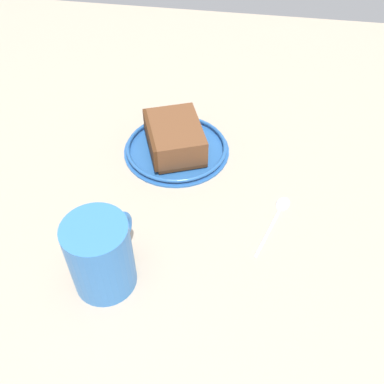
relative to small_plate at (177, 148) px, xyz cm
name	(u,v)px	position (x,y,z in cm)	size (l,w,h in cm)	color
ground_plane	(171,207)	(11.56, 1.21, -1.87)	(132.42, 132.42, 2.53)	tan
small_plate	(177,148)	(0.00, 0.00, 0.00)	(17.78, 17.78, 1.23)	#26599E
cake_slice	(175,137)	(0.10, -0.25, 2.41)	(13.76, 12.24, 4.77)	#472814
tea_mug	(101,254)	(26.27, -4.30, 4.82)	(10.61, 7.93, 10.65)	#3372BF
teaspoon	(278,212)	(11.41, 17.37, -0.25)	(12.31, 5.23, 0.80)	silver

